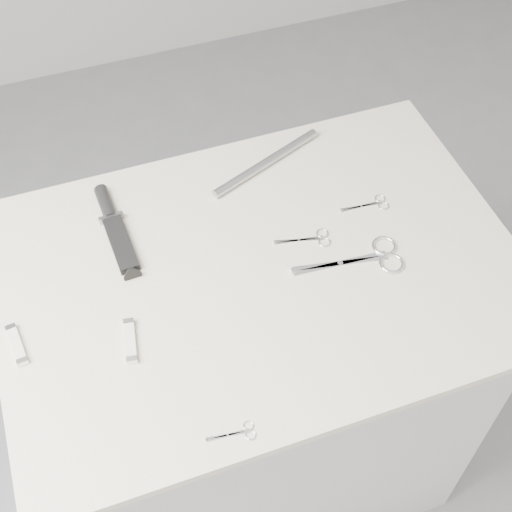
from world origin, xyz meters
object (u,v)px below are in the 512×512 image
object	(u,v)px
sheathed_knife	(114,225)
pocket_knife_a	(17,345)
tiny_scissors	(238,433)
pocket_knife_b	(130,341)
metal_rail	(266,162)
embroidery_scissors_a	(312,239)
embroidery_scissors_b	(372,204)
large_shears	(371,258)
plinth	(258,386)

from	to	relation	value
sheathed_knife	pocket_knife_a	xyz separation A→B (m)	(-0.22, -0.21, -0.00)
tiny_scissors	pocket_knife_b	distance (m)	0.26
sheathed_knife	pocket_knife_b	xyz separation A→B (m)	(-0.03, -0.27, -0.00)
metal_rail	embroidery_scissors_a	bearing A→B (deg)	-86.36
embroidery_scissors_a	metal_rail	bearing A→B (deg)	105.86
embroidery_scissors_b	tiny_scissors	world-z (taller)	same
pocket_knife_b	embroidery_scissors_b	bearing A→B (deg)	-64.81
embroidery_scissors_b	pocket_knife_b	size ratio (longest dim) A/B	1.11
large_shears	embroidery_scissors_a	bearing A→B (deg)	144.08
plinth	embroidery_scissors_a	world-z (taller)	embroidery_scissors_a
large_shears	pocket_knife_a	size ratio (longest dim) A/B	2.44
sheathed_knife	pocket_knife_b	bearing A→B (deg)	170.93
embroidery_scissors_a	embroidery_scissors_b	size ratio (longest dim) A/B	1.10
large_shears	pocket_knife_b	bearing A→B (deg)	-169.42
embroidery_scissors_b	metal_rail	size ratio (longest dim) A/B	0.36
embroidery_scissors_b	pocket_knife_a	xyz separation A→B (m)	(-0.73, -0.10, 0.00)
tiny_scissors	large_shears	bearing A→B (deg)	42.15
embroidery_scissors_a	pocket_knife_b	size ratio (longest dim) A/B	1.23
embroidery_scissors_a	embroidery_scissors_b	world-z (taller)	same
embroidery_scissors_b	tiny_scissors	bearing A→B (deg)	-133.27
embroidery_scissors_a	sheathed_knife	distance (m)	0.40
tiny_scissors	pocket_knife_a	distance (m)	0.42
pocket_knife_a	metal_rail	distance (m)	0.63
large_shears	embroidery_scissors_a	world-z (taller)	large_shears
tiny_scissors	metal_rail	size ratio (longest dim) A/B	0.29
tiny_scissors	sheathed_knife	bearing A→B (deg)	107.12
plinth	pocket_knife_a	bearing A→B (deg)	-177.61
sheathed_knife	pocket_knife_a	distance (m)	0.31
plinth	embroidery_scissors_b	bearing A→B (deg)	15.77
embroidery_scissors_a	embroidery_scissors_b	distance (m)	0.16
plinth	sheathed_knife	xyz separation A→B (m)	(-0.24, 0.19, 0.48)
pocket_knife_a	pocket_knife_b	distance (m)	0.20
large_shears	tiny_scissors	xyz separation A→B (m)	(-0.36, -0.25, -0.00)
embroidery_scissors_a	embroidery_scissors_b	bearing A→B (deg)	28.63
plinth	embroidery_scissors_b	xyz separation A→B (m)	(0.27, 0.08, 0.47)
plinth	pocket_knife_b	xyz separation A→B (m)	(-0.27, -0.08, 0.48)
embroidery_scissors_b	sheathed_knife	world-z (taller)	sheathed_knife
embroidery_scissors_b	tiny_scissors	size ratio (longest dim) A/B	1.24
metal_rail	pocket_knife_a	bearing A→B (deg)	-154.05
plinth	large_shears	bearing A→B (deg)	-13.16
embroidery_scissors_a	plinth	bearing A→B (deg)	-152.80
large_shears	embroidery_scissors_b	distance (m)	0.14
pocket_knife_b	large_shears	bearing A→B (deg)	-77.37
large_shears	embroidery_scissors_a	distance (m)	0.12
sheathed_knife	embroidery_scissors_b	bearing A→B (deg)	-105.32
embroidery_scissors_a	pocket_knife_a	size ratio (longest dim) A/B	1.26
embroidery_scissors_a	tiny_scissors	distance (m)	0.43
tiny_scissors	pocket_knife_b	xyz separation A→B (m)	(-0.12, 0.23, 0.00)
plinth	tiny_scissors	distance (m)	0.58
embroidery_scissors_a	pocket_knife_b	bearing A→B (deg)	-151.94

